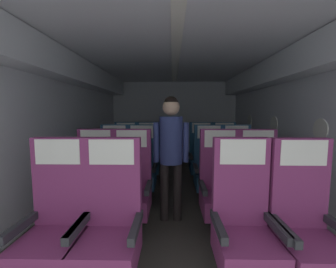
{
  "coord_description": "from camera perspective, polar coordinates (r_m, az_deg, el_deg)",
  "views": [
    {
      "loc": [
        -0.05,
        -0.23,
        1.36
      ],
      "look_at": [
        -0.11,
        2.9,
        1.03
      ],
      "focal_mm": 23.32,
      "sensor_mm": 36.0,
      "label": 1
    }
  ],
  "objects": [
    {
      "name": "ground",
      "position": [
        3.48,
        1.89,
        -17.23
      ],
      "size": [
        3.7,
        6.33,
        0.02
      ],
      "primitive_type": "cube",
      "color": "#3D3833"
    },
    {
      "name": "fuselage_shell",
      "position": [
        3.48,
        1.94,
        9.89
      ],
      "size": [
        3.58,
        5.98,
        2.23
      ],
      "color": "silver",
      "rests_on": "ground"
    },
    {
      "name": "seat_a_left_window",
      "position": [
        2.04,
        -27.36,
        -20.48
      ],
      "size": [
        0.48,
        0.5,
        1.15
      ],
      "color": "#38383D",
      "rests_on": "ground"
    },
    {
      "name": "seat_a_left_aisle",
      "position": [
        1.89,
        -14.85,
        -22.25
      ],
      "size": [
        0.48,
        0.5,
        1.15
      ],
      "color": "#38383D",
      "rests_on": "ground"
    },
    {
      "name": "seat_a_right_aisle",
      "position": [
        2.09,
        32.36,
        -20.14
      ],
      "size": [
        0.48,
        0.5,
        1.15
      ],
      "color": "#38383D",
      "rests_on": "ground"
    },
    {
      "name": "seat_a_right_window",
      "position": [
        1.93,
        19.19,
        -21.72
      ],
      "size": [
        0.48,
        0.5,
        1.15
      ],
      "color": "#38383D",
      "rests_on": "ground"
    },
    {
      "name": "seat_b_left_window",
      "position": [
        2.77,
        -18.64,
        -13.05
      ],
      "size": [
        0.48,
        0.5,
        1.15
      ],
      "color": "#38383D",
      "rests_on": "ground"
    },
    {
      "name": "seat_b_left_aisle",
      "position": [
        2.65,
        -9.64,
        -13.69
      ],
      "size": [
        0.48,
        0.5,
        1.15
      ],
      "color": "#38383D",
      "rests_on": "ground"
    },
    {
      "name": "seat_b_right_aisle",
      "position": [
        2.79,
        22.69,
        -13.03
      ],
      "size": [
        0.48,
        0.5,
        1.15
      ],
      "color": "#38383D",
      "rests_on": "ground"
    },
    {
      "name": "seat_b_right_window",
      "position": [
        2.67,
        13.48,
        -13.6
      ],
      "size": [
        0.48,
        0.5,
        1.15
      ],
      "color": "#38383D",
      "rests_on": "ground"
    },
    {
      "name": "seat_c_left_window",
      "position": [
        3.56,
        -13.98,
        -8.67
      ],
      "size": [
        0.48,
        0.5,
        1.15
      ],
      "color": "#38383D",
      "rests_on": "ground"
    },
    {
      "name": "seat_c_left_aisle",
      "position": [
        3.47,
        -6.95,
        -8.91
      ],
      "size": [
        0.48,
        0.5,
        1.15
      ],
      "color": "#38383D",
      "rests_on": "ground"
    },
    {
      "name": "seat_c_right_aisle",
      "position": [
        3.58,
        17.62,
        -8.68
      ],
      "size": [
        0.48,
        0.5,
        1.15
      ],
      "color": "#38383D",
      "rests_on": "ground"
    },
    {
      "name": "seat_c_right_window",
      "position": [
        3.46,
        10.71,
        -9.01
      ],
      "size": [
        0.48,
        0.5,
        1.15
      ],
      "color": "#38383D",
      "rests_on": "ground"
    },
    {
      "name": "seat_d_left_window",
      "position": [
        4.35,
        -11.09,
        -5.94
      ],
      "size": [
        0.48,
        0.5,
        1.15
      ],
      "color": "#38383D",
      "rests_on": "ground"
    },
    {
      "name": "seat_d_left_aisle",
      "position": [
        4.29,
        -5.28,
        -6.01
      ],
      "size": [
        0.48,
        0.5,
        1.15
      ],
      "color": "#38383D",
      "rests_on": "ground"
    },
    {
      "name": "seat_d_right_aisle",
      "position": [
        4.36,
        14.63,
        -5.98
      ],
      "size": [
        0.48,
        0.5,
        1.15
      ],
      "color": "#38383D",
      "rests_on": "ground"
    },
    {
      "name": "seat_d_right_window",
      "position": [
        4.29,
        8.7,
        -6.06
      ],
      "size": [
        0.48,
        0.5,
        1.15
      ],
      "color": "#38383D",
      "rests_on": "ground"
    },
    {
      "name": "flight_attendant",
      "position": [
        2.66,
        0.8,
        -3.09
      ],
      "size": [
        0.43,
        0.28,
        1.54
      ],
      "rotation": [
        0.0,
        0.0,
        3.18
      ],
      "color": "black",
      "rests_on": "ground"
    }
  ]
}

